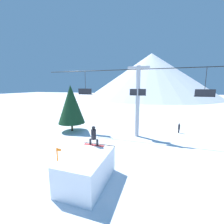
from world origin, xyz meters
name	(u,v)px	position (x,y,z in m)	size (l,w,h in m)	color
ground_plane	(75,170)	(0.00, 0.00, 0.00)	(220.00, 220.00, 0.00)	white
mountain_ridge	(151,76)	(0.00, 72.30, 10.97)	(64.79, 64.79, 21.95)	silver
snow_ramp	(87,169)	(1.42, -0.94, 0.90)	(2.36, 3.72, 1.80)	white
snowboarder	(94,136)	(1.19, 0.58, 2.48)	(1.50, 0.35, 1.37)	#B22D2D
chairlift	(138,96)	(2.94, 8.69, 4.68)	(23.26, 0.46, 8.06)	#B2B2B7
pine_tree_near	(71,104)	(-5.49, 8.15, 3.55)	(3.39, 3.39, 6.01)	#4C3823
trail_marker	(57,156)	(-1.58, 0.17, 0.75)	(0.41, 0.10, 1.40)	orange
distant_skier	(179,128)	(7.81, 11.54, 0.67)	(0.24, 0.24, 1.23)	black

